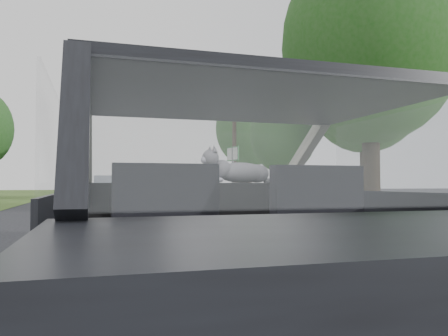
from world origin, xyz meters
TOP-DOWN VIEW (x-y plane):
  - subject_car at (0.00, 0.00)m, footprint 1.80×4.00m
  - dashboard at (0.00, 0.62)m, footprint 1.58×0.45m
  - driver_seat at (-0.40, -0.29)m, footprint 0.50×0.72m
  - passenger_seat at (0.40, -0.29)m, footprint 0.50×0.72m
  - steering_wheel at (-0.40, 0.33)m, footprint 0.36×0.36m
  - cat at (0.32, 0.60)m, footprint 0.61×0.32m
  - guardrail at (4.30, 10.00)m, footprint 0.05×90.00m
  - other_car at (-0.05, 24.68)m, footprint 1.80×4.51m
  - highway_sign at (5.35, 16.71)m, footprint 0.31×1.08m
  - utility_pole at (6.70, 20.67)m, footprint 0.28×0.28m
  - tree_0 at (7.23, 8.85)m, footprint 7.03×7.03m
  - tree_1 at (12.44, 16.74)m, footprint 7.87×7.87m
  - tree_2 at (9.87, 21.19)m, footprint 4.52×4.52m
  - tree_3 at (12.77, 35.24)m, footprint 6.42×6.42m

SIDE VIEW (x-z plane):
  - guardrail at x=4.30m, z-range 0.42..0.74m
  - subject_car at x=0.00m, z-range 0.00..1.45m
  - other_car at x=-0.05m, z-range 0.00..1.48m
  - dashboard at x=0.00m, z-range 0.70..1.00m
  - driver_seat at x=-0.40m, z-range 0.67..1.09m
  - passenger_seat at x=0.40m, z-range 0.67..1.09m
  - steering_wheel at x=-0.40m, z-range 0.90..0.94m
  - cat at x=0.32m, z-range 0.95..1.22m
  - highway_sign at x=5.35m, z-range 0.00..2.69m
  - tree_2 at x=9.87m, z-range 0.00..5.93m
  - utility_pole at x=6.70m, z-range 0.00..7.11m
  - tree_0 at x=7.23m, z-range 0.00..8.08m
  - tree_3 at x=12.77m, z-range 0.00..9.27m
  - tree_1 at x=12.44m, z-range 0.00..9.43m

